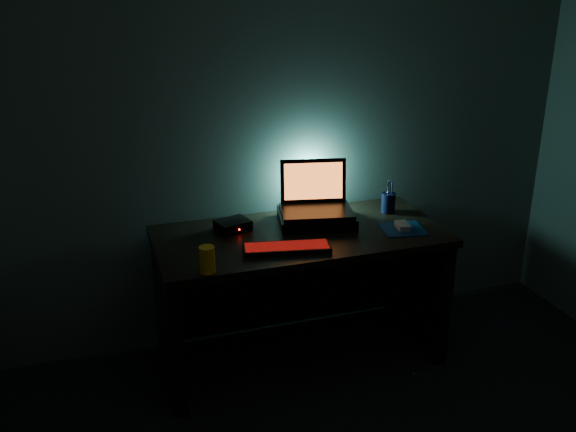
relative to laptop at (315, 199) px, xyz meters
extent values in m
cube|color=#4E5953|center=(-0.14, 0.23, 0.38)|extent=(3.50, 0.00, 2.50)
cube|color=black|center=(-0.14, -0.15, -0.14)|extent=(1.50, 0.70, 0.04)
cube|color=black|center=(-0.85, -0.15, -0.52)|extent=(0.06, 0.64, 0.71)
cube|color=black|center=(0.57, -0.15, -0.52)|extent=(0.06, 0.64, 0.71)
cube|color=black|center=(-0.14, 0.18, -0.52)|extent=(1.38, 0.02, 0.65)
cube|color=black|center=(-0.01, -0.05, -0.09)|extent=(0.45, 0.38, 0.06)
cube|color=black|center=(-0.01, -0.05, -0.05)|extent=(0.43, 0.33, 0.02)
cube|color=black|center=(0.02, 0.08, 0.08)|extent=(0.36, 0.12, 0.24)
cube|color=orange|center=(0.01, 0.07, 0.08)|extent=(0.32, 0.09, 0.20)
cube|color=black|center=(-0.27, -0.34, -0.11)|extent=(0.44, 0.21, 0.02)
cube|color=red|center=(-0.27, -0.34, -0.09)|extent=(0.42, 0.19, 0.00)
cube|color=#0B274E|center=(0.39, -0.27, -0.12)|extent=(0.25, 0.23, 0.00)
cube|color=#939298|center=(0.39, -0.27, -0.10)|extent=(0.08, 0.11, 0.03)
cylinder|color=black|center=(0.43, -0.02, -0.06)|extent=(0.09, 0.09, 0.11)
cylinder|color=#FFB30D|center=(-0.68, -0.45, -0.06)|extent=(0.08, 0.08, 0.12)
cube|color=black|center=(-0.46, -0.01, -0.09)|extent=(0.20, 0.17, 0.06)
sphere|color=#FF0C07|center=(-0.44, -0.07, -0.09)|extent=(0.01, 0.01, 0.01)
camera|label=1|loc=(-1.15, -3.05, 1.17)|focal=40.00mm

